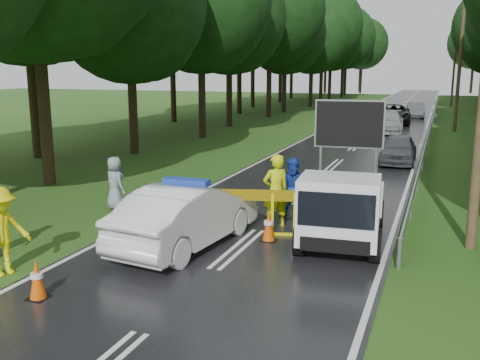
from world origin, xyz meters
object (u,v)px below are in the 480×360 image
at_px(queue_car_first, 398,149).
at_px(queue_car_fourth, 416,110).
at_px(police_sedan, 187,216).
at_px(queue_car_third, 393,114).
at_px(work_truck, 343,207).
at_px(civilian, 294,189).
at_px(barrier, 239,201).
at_px(queue_car_second, 388,122).
at_px(officer, 276,191).

xyz_separation_m(queue_car_first, queue_car_fourth, (-0.43, 24.04, 0.01)).
bearing_deg(police_sedan, queue_car_third, -86.92).
bearing_deg(work_truck, police_sedan, -160.42).
bearing_deg(civilian, police_sedan, -119.05).
distance_m(barrier, queue_car_second, 24.62).
bearing_deg(barrier, work_truck, -7.95).
xyz_separation_m(queue_car_third, queue_car_fourth, (1.37, 6.00, -0.10)).
xyz_separation_m(work_truck, queue_car_fourth, (-0.06, 36.25, -0.27)).
distance_m(work_truck, queue_car_first, 12.22).
height_order(civilian, queue_car_fourth, civilian).
bearing_deg(work_truck, officer, 155.81).
xyz_separation_m(barrier, queue_car_second, (1.34, 24.59, -0.22)).
bearing_deg(officer, police_sedan, 14.59).
height_order(officer, queue_car_second, officer).
bearing_deg(queue_car_first, civilian, -102.10).
distance_m(police_sedan, officer, 2.74).
bearing_deg(queue_car_first, queue_car_second, 96.58).
xyz_separation_m(police_sedan, queue_car_third, (2.03, 31.83, -0.01)).
distance_m(officer, queue_car_third, 29.59).
bearing_deg(civilian, queue_car_third, 89.26).
relative_size(officer, queue_car_third, 0.37).
relative_size(police_sedan, queue_car_third, 0.88).
distance_m(queue_car_third, queue_car_fourth, 6.15).
xyz_separation_m(civilian, queue_car_first, (2.05, 10.54, -0.23)).
bearing_deg(officer, queue_car_first, -142.18).
bearing_deg(civilian, queue_car_first, 78.77).
xyz_separation_m(queue_car_second, queue_car_third, (-0.18, 6.00, 0.05)).
distance_m(queue_car_first, queue_car_second, 12.15).
height_order(police_sedan, civilian, civilian).
bearing_deg(work_truck, queue_car_third, 87.70).
height_order(queue_car_first, queue_car_fourth, queue_car_fourth).
bearing_deg(work_truck, queue_car_second, 87.96).
relative_size(police_sedan, officer, 2.36).
relative_size(officer, civilian, 1.14).
distance_m(police_sedan, barrier, 1.53).
bearing_deg(barrier, queue_car_third, 72.53).
relative_size(police_sedan, queue_car_first, 1.25).
bearing_deg(police_sedan, queue_car_fourth, -88.40).
height_order(queue_car_second, queue_car_third, queue_car_third).
bearing_deg(work_truck, civilian, 130.09).
bearing_deg(queue_car_fourth, queue_car_second, -101.15).
xyz_separation_m(work_truck, queue_car_first, (0.38, 12.21, -0.28)).
relative_size(police_sedan, queue_car_second, 0.99).
distance_m(officer, queue_car_fourth, 35.64).
bearing_deg(queue_car_first, work_truck, -92.87).
height_order(police_sedan, queue_car_first, police_sedan).
xyz_separation_m(queue_car_first, queue_car_second, (-1.62, 12.04, 0.05)).
relative_size(civilian, queue_car_fourth, 0.44).
bearing_deg(queue_car_first, officer, -102.34).
relative_size(police_sedan, queue_car_fourth, 1.20).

